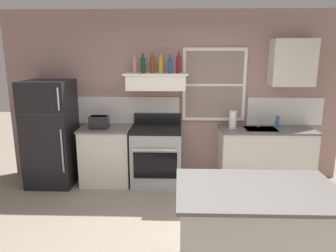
{
  "coord_description": "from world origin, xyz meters",
  "views": [
    {
      "loc": [
        0.08,
        -2.85,
        2.04
      ],
      "look_at": [
        -0.05,
        1.2,
        1.1
      ],
      "focal_mm": 33.69,
      "sensor_mm": 36.0,
      "label": 1
    }
  ],
  "objects_px": {
    "dish_soap_bottle": "(277,122)",
    "toaster": "(99,122)",
    "bottle_dark_green_wine": "(143,65)",
    "bottle_blue_liqueur": "(170,65)",
    "paper_towel_roll": "(233,120)",
    "kitchen_island": "(255,236)",
    "bottle_rose_pink": "(135,65)",
    "bottle_champagne_gold_foil": "(161,65)",
    "refrigerator": "(51,133)",
    "bottle_amber_wine": "(152,65)",
    "bottle_red_label_wine": "(179,64)",
    "stove_range": "(157,156)"
  },
  "relations": [
    {
      "from": "kitchen_island",
      "to": "paper_towel_roll",
      "type": "bearing_deg",
      "value": 86.16
    },
    {
      "from": "stove_range",
      "to": "bottle_amber_wine",
      "type": "bearing_deg",
      "value": 117.14
    },
    {
      "from": "toaster",
      "to": "bottle_rose_pink",
      "type": "relative_size",
      "value": 1.03
    },
    {
      "from": "bottle_dark_green_wine",
      "to": "bottle_champagne_gold_foil",
      "type": "xyz_separation_m",
      "value": [
        0.26,
        0.08,
        0.0
      ]
    },
    {
      "from": "bottle_rose_pink",
      "to": "stove_range",
      "type": "bearing_deg",
      "value": -23.33
    },
    {
      "from": "kitchen_island",
      "to": "toaster",
      "type": "bearing_deg",
      "value": 131.33
    },
    {
      "from": "paper_towel_roll",
      "to": "dish_soap_bottle",
      "type": "xyz_separation_m",
      "value": [
        0.71,
        0.1,
        -0.04
      ]
    },
    {
      "from": "bottle_champagne_gold_foil",
      "to": "bottle_blue_liqueur",
      "type": "bearing_deg",
      "value": -25.15
    },
    {
      "from": "bottle_dark_green_wine",
      "to": "bottle_blue_liqueur",
      "type": "height_order",
      "value": "bottle_dark_green_wine"
    },
    {
      "from": "bottle_dark_green_wine",
      "to": "bottle_red_label_wine",
      "type": "bearing_deg",
      "value": 7.59
    },
    {
      "from": "bottle_blue_liqueur",
      "to": "bottle_amber_wine",
      "type": "bearing_deg",
      "value": 168.47
    },
    {
      "from": "paper_towel_roll",
      "to": "kitchen_island",
      "type": "relative_size",
      "value": 0.19
    },
    {
      "from": "toaster",
      "to": "paper_towel_roll",
      "type": "height_order",
      "value": "paper_towel_roll"
    },
    {
      "from": "bottle_amber_wine",
      "to": "dish_soap_bottle",
      "type": "xyz_separation_m",
      "value": [
        1.94,
        0.02,
        -0.87
      ]
    },
    {
      "from": "bottle_champagne_gold_foil",
      "to": "dish_soap_bottle",
      "type": "bearing_deg",
      "value": 0.2
    },
    {
      "from": "toaster",
      "to": "dish_soap_bottle",
      "type": "xyz_separation_m",
      "value": [
        2.76,
        0.16,
        -0.01
      ]
    },
    {
      "from": "bottle_rose_pink",
      "to": "toaster",
      "type": "bearing_deg",
      "value": -163.62
    },
    {
      "from": "toaster",
      "to": "stove_range",
      "type": "distance_m",
      "value": 1.04
    },
    {
      "from": "toaster",
      "to": "bottle_champagne_gold_foil",
      "type": "distance_m",
      "value": 1.29
    },
    {
      "from": "bottle_amber_wine",
      "to": "bottle_blue_liqueur",
      "type": "height_order",
      "value": "bottle_amber_wine"
    },
    {
      "from": "bottle_amber_wine",
      "to": "bottle_champagne_gold_foil",
      "type": "xyz_separation_m",
      "value": [
        0.13,
        0.01,
        -0.0
      ]
    },
    {
      "from": "bottle_dark_green_wine",
      "to": "paper_towel_roll",
      "type": "xyz_separation_m",
      "value": [
        1.37,
        -0.01,
        -0.82
      ]
    },
    {
      "from": "bottle_dark_green_wine",
      "to": "refrigerator",
      "type": "bearing_deg",
      "value": -177.09
    },
    {
      "from": "refrigerator",
      "to": "bottle_amber_wine",
      "type": "relative_size",
      "value": 5.48
    },
    {
      "from": "paper_towel_roll",
      "to": "toaster",
      "type": "bearing_deg",
      "value": -178.42
    },
    {
      "from": "bottle_red_label_wine",
      "to": "kitchen_island",
      "type": "height_order",
      "value": "bottle_red_label_wine"
    },
    {
      "from": "kitchen_island",
      "to": "dish_soap_bottle",
      "type": "bearing_deg",
      "value": 69.75
    },
    {
      "from": "bottle_dark_green_wine",
      "to": "bottle_champagne_gold_foil",
      "type": "relative_size",
      "value": 0.98
    },
    {
      "from": "toaster",
      "to": "bottle_rose_pink",
      "type": "bearing_deg",
      "value": 16.38
    },
    {
      "from": "dish_soap_bottle",
      "to": "toaster",
      "type": "bearing_deg",
      "value": -176.76
    },
    {
      "from": "bottle_dark_green_wine",
      "to": "bottle_blue_liqueur",
      "type": "bearing_deg",
      "value": 2.26
    },
    {
      "from": "bottle_dark_green_wine",
      "to": "dish_soap_bottle",
      "type": "bearing_deg",
      "value": 2.39
    },
    {
      "from": "stove_range",
      "to": "kitchen_island",
      "type": "height_order",
      "value": "stove_range"
    },
    {
      "from": "bottle_red_label_wine",
      "to": "kitchen_island",
      "type": "xyz_separation_m",
      "value": [
        0.69,
        -2.31,
        -1.42
      ]
    },
    {
      "from": "bottle_dark_green_wine",
      "to": "bottle_blue_liqueur",
      "type": "relative_size",
      "value": 1.01
    },
    {
      "from": "bottle_champagne_gold_foil",
      "to": "kitchen_island",
      "type": "relative_size",
      "value": 0.21
    },
    {
      "from": "bottle_champagne_gold_foil",
      "to": "bottle_red_label_wine",
      "type": "distance_m",
      "value": 0.27
    },
    {
      "from": "refrigerator",
      "to": "stove_range",
      "type": "relative_size",
      "value": 1.51
    },
    {
      "from": "bottle_dark_green_wine",
      "to": "bottle_amber_wine",
      "type": "relative_size",
      "value": 0.96
    },
    {
      "from": "bottle_rose_pink",
      "to": "bottle_dark_green_wine",
      "type": "height_order",
      "value": "bottle_rose_pink"
    },
    {
      "from": "refrigerator",
      "to": "bottle_blue_liqueur",
      "type": "bearing_deg",
      "value": 2.77
    },
    {
      "from": "bottle_champagne_gold_foil",
      "to": "paper_towel_roll",
      "type": "height_order",
      "value": "bottle_champagne_gold_foil"
    },
    {
      "from": "bottle_red_label_wine",
      "to": "paper_towel_roll",
      "type": "bearing_deg",
      "value": -5.75
    },
    {
      "from": "dish_soap_bottle",
      "to": "kitchen_island",
      "type": "relative_size",
      "value": 0.13
    },
    {
      "from": "bottle_rose_pink",
      "to": "kitchen_island",
      "type": "height_order",
      "value": "bottle_rose_pink"
    },
    {
      "from": "bottle_champagne_gold_foil",
      "to": "bottle_blue_liqueur",
      "type": "height_order",
      "value": "bottle_champagne_gold_foil"
    },
    {
      "from": "bottle_amber_wine",
      "to": "bottle_red_label_wine",
      "type": "distance_m",
      "value": 0.4
    },
    {
      "from": "kitchen_island",
      "to": "bottle_dark_green_wine",
      "type": "bearing_deg",
      "value": 118.6
    },
    {
      "from": "bottle_rose_pink",
      "to": "paper_towel_roll",
      "type": "distance_m",
      "value": 1.72
    },
    {
      "from": "bottle_champagne_gold_foil",
      "to": "kitchen_island",
      "type": "xyz_separation_m",
      "value": [
        0.96,
        -2.32,
        -1.41
      ]
    }
  ]
}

